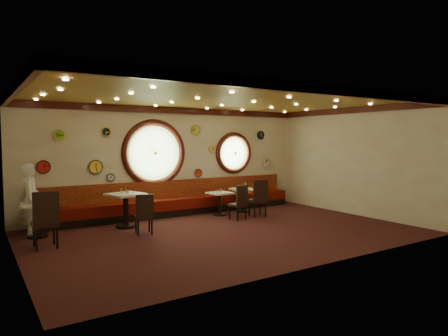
# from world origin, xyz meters

# --- Properties ---
(floor) EXTENTS (9.00, 6.00, 0.00)m
(floor) POSITION_xyz_m (0.00, 0.00, 0.00)
(floor) COLOR black
(floor) RESTS_ON ground
(ceiling) EXTENTS (9.00, 6.00, 0.02)m
(ceiling) POSITION_xyz_m (0.00, 0.00, 3.20)
(ceiling) COLOR #B48E32
(ceiling) RESTS_ON wall_back
(wall_back) EXTENTS (9.00, 0.02, 3.20)m
(wall_back) POSITION_xyz_m (0.00, 3.00, 1.60)
(wall_back) COLOR beige
(wall_back) RESTS_ON floor
(wall_front) EXTENTS (9.00, 0.02, 3.20)m
(wall_front) POSITION_xyz_m (0.00, -3.00, 1.60)
(wall_front) COLOR beige
(wall_front) RESTS_ON floor
(wall_left) EXTENTS (0.02, 6.00, 3.20)m
(wall_left) POSITION_xyz_m (-4.50, 0.00, 1.60)
(wall_left) COLOR beige
(wall_left) RESTS_ON floor
(wall_right) EXTENTS (0.02, 6.00, 3.20)m
(wall_right) POSITION_xyz_m (4.50, 0.00, 1.60)
(wall_right) COLOR beige
(wall_right) RESTS_ON floor
(molding_back) EXTENTS (9.00, 0.10, 0.18)m
(molding_back) POSITION_xyz_m (0.00, 2.95, 3.11)
(molding_back) COLOR #39100A
(molding_back) RESTS_ON wall_back
(molding_front) EXTENTS (9.00, 0.10, 0.18)m
(molding_front) POSITION_xyz_m (0.00, -2.95, 3.11)
(molding_front) COLOR #39100A
(molding_front) RESTS_ON wall_back
(molding_left) EXTENTS (0.10, 6.00, 0.18)m
(molding_left) POSITION_xyz_m (-4.45, 0.00, 3.11)
(molding_left) COLOR #39100A
(molding_left) RESTS_ON wall_back
(molding_right) EXTENTS (0.10, 6.00, 0.18)m
(molding_right) POSITION_xyz_m (4.45, 0.00, 3.11)
(molding_right) COLOR #39100A
(molding_right) RESTS_ON wall_back
(banquette_base) EXTENTS (8.00, 0.55, 0.20)m
(banquette_base) POSITION_xyz_m (0.00, 2.72, 0.10)
(banquette_base) COLOR black
(banquette_base) RESTS_ON floor
(banquette_seat) EXTENTS (8.00, 0.55, 0.30)m
(banquette_seat) POSITION_xyz_m (0.00, 2.72, 0.35)
(banquette_seat) COLOR #580D07
(banquette_seat) RESTS_ON banquette_base
(banquette_back) EXTENTS (8.00, 0.10, 0.55)m
(banquette_back) POSITION_xyz_m (0.00, 2.94, 0.75)
(banquette_back) COLOR #66080F
(banquette_back) RESTS_ON wall_back
(porthole_left_glass) EXTENTS (1.66, 0.02, 1.66)m
(porthole_left_glass) POSITION_xyz_m (-0.60, 3.00, 1.85)
(porthole_left_glass) COLOR #96C073
(porthole_left_glass) RESTS_ON wall_back
(porthole_left_frame) EXTENTS (1.98, 0.18, 1.98)m
(porthole_left_frame) POSITION_xyz_m (-0.60, 2.98, 1.85)
(porthole_left_frame) COLOR #39100A
(porthole_left_frame) RESTS_ON wall_back
(porthole_left_ring) EXTENTS (1.61, 0.03, 1.61)m
(porthole_left_ring) POSITION_xyz_m (-0.60, 2.95, 1.85)
(porthole_left_ring) COLOR yellow
(porthole_left_ring) RESTS_ON wall_back
(porthole_right_glass) EXTENTS (1.10, 0.02, 1.10)m
(porthole_right_glass) POSITION_xyz_m (2.20, 3.00, 1.80)
(porthole_right_glass) COLOR #96C073
(porthole_right_glass) RESTS_ON wall_back
(porthole_right_frame) EXTENTS (1.38, 0.18, 1.38)m
(porthole_right_frame) POSITION_xyz_m (2.20, 2.98, 1.80)
(porthole_right_frame) COLOR #39100A
(porthole_right_frame) RESTS_ON wall_back
(porthole_right_ring) EXTENTS (1.09, 0.03, 1.09)m
(porthole_right_ring) POSITION_xyz_m (2.20, 2.95, 1.80)
(porthole_right_ring) COLOR yellow
(porthole_right_ring) RESTS_ON wall_back
(wall_clock_0) EXTENTS (0.28, 0.03, 0.28)m
(wall_clock_0) POSITION_xyz_m (3.30, 2.96, 2.40)
(wall_clock_0) COLOR black
(wall_clock_0) RESTS_ON wall_back
(wall_clock_1) EXTENTS (0.32, 0.03, 0.32)m
(wall_clock_1) POSITION_xyz_m (-3.60, 2.96, 1.55)
(wall_clock_1) COLOR red
(wall_clock_1) RESTS_ON wall_back
(wall_clock_2) EXTENTS (0.22, 0.03, 0.22)m
(wall_clock_2) POSITION_xyz_m (1.35, 2.96, 1.95)
(wall_clock_2) COLOR #EBD04E
(wall_clock_2) RESTS_ON wall_back
(wall_clock_3) EXTENTS (0.26, 0.03, 0.26)m
(wall_clock_3) POSITION_xyz_m (-3.20, 2.96, 2.35)
(wall_clock_3) COLOR #76BC25
(wall_clock_3) RESTS_ON wall_back
(wall_clock_4) EXTENTS (0.24, 0.03, 0.24)m
(wall_clock_4) POSITION_xyz_m (0.85, 2.96, 1.20)
(wall_clock_4) COLOR red
(wall_clock_4) RESTS_ON wall_back
(wall_clock_5) EXTENTS (0.20, 0.03, 0.20)m
(wall_clock_5) POSITION_xyz_m (-1.90, 2.96, 1.20)
(wall_clock_5) COLOR white
(wall_clock_5) RESTS_ON wall_back
(wall_clock_6) EXTENTS (0.36, 0.03, 0.36)m
(wall_clock_6) POSITION_xyz_m (-2.30, 2.96, 1.50)
(wall_clock_6) COLOR yellow
(wall_clock_6) RESTS_ON wall_back
(wall_clock_7) EXTENTS (0.24, 0.03, 0.24)m
(wall_clock_7) POSITION_xyz_m (-2.00, 2.96, 2.45)
(wall_clock_7) COLOR black
(wall_clock_7) RESTS_ON wall_back
(wall_clock_8) EXTENTS (0.30, 0.03, 0.30)m
(wall_clock_8) POSITION_xyz_m (0.75, 2.96, 2.55)
(wall_clock_8) COLOR #A1B93A
(wall_clock_8) RESTS_ON wall_back
(wall_clock_9) EXTENTS (0.34, 0.03, 0.34)m
(wall_clock_9) POSITION_xyz_m (3.55, 2.96, 1.45)
(wall_clock_9) COLOR silver
(wall_clock_9) RESTS_ON wall_back
(table_a) EXTENTS (0.78, 0.78, 0.78)m
(table_a) POSITION_xyz_m (-3.90, 1.95, 0.49)
(table_a) COLOR black
(table_a) RESTS_ON floor
(table_b) EXTENTS (0.97, 0.97, 0.88)m
(table_b) POSITION_xyz_m (-1.85, 1.87, 0.55)
(table_b) COLOR black
(table_b) RESTS_ON floor
(table_c) EXTENTS (0.66, 0.66, 0.69)m
(table_c) POSITION_xyz_m (1.04, 1.98, 0.43)
(table_c) COLOR black
(table_c) RESTS_ON floor
(table_d) EXTENTS (0.71, 0.71, 0.73)m
(table_d) POSITION_xyz_m (1.95, 2.09, 0.46)
(table_d) COLOR black
(table_d) RESTS_ON floor
(chair_a) EXTENTS (0.51, 0.51, 0.74)m
(chair_a) POSITION_xyz_m (-3.90, 0.78, 0.68)
(chair_a) COLOR black
(chair_a) RESTS_ON floor
(chair_b) EXTENTS (0.48, 0.48, 0.60)m
(chair_b) POSITION_xyz_m (-1.75, 0.86, 0.55)
(chair_b) COLOR black
(chair_b) RESTS_ON floor
(chair_c) EXTENTS (0.47, 0.47, 0.61)m
(chair_c) POSITION_xyz_m (1.14, 1.10, 0.56)
(chair_c) COLOR black
(chair_c) RESTS_ON floor
(chair_d) EXTENTS (0.53, 0.53, 0.67)m
(chair_d) POSITION_xyz_m (1.86, 1.16, 0.62)
(chair_d) COLOR black
(chair_d) RESTS_ON floor
(condiment_a_salt) EXTENTS (0.03, 0.03, 0.10)m
(condiment_a_salt) POSITION_xyz_m (-3.95, 2.05, 0.83)
(condiment_a_salt) COLOR silver
(condiment_a_salt) RESTS_ON table_a
(condiment_b_salt) EXTENTS (0.04, 0.04, 0.11)m
(condiment_b_salt) POSITION_xyz_m (-1.93, 1.96, 0.93)
(condiment_b_salt) COLOR silver
(condiment_b_salt) RESTS_ON table_b
(condiment_c_salt) EXTENTS (0.04, 0.04, 0.10)m
(condiment_c_salt) POSITION_xyz_m (0.96, 1.98, 0.74)
(condiment_c_salt) COLOR silver
(condiment_c_salt) RESTS_ON table_c
(condiment_d_salt) EXTENTS (0.04, 0.04, 0.11)m
(condiment_d_salt) POSITION_xyz_m (1.86, 2.17, 0.78)
(condiment_d_salt) COLOR silver
(condiment_d_salt) RESTS_ON table_d
(condiment_a_pepper) EXTENTS (0.04, 0.04, 0.10)m
(condiment_a_pepper) POSITION_xyz_m (-3.82, 1.88, 0.83)
(condiment_a_pepper) COLOR silver
(condiment_a_pepper) RESTS_ON table_a
(condiment_b_pepper) EXTENTS (0.04, 0.04, 0.10)m
(condiment_b_pepper) POSITION_xyz_m (-1.83, 1.77, 0.93)
(condiment_b_pepper) COLOR silver
(condiment_b_pepper) RESTS_ON table_b
(condiment_c_pepper) EXTENTS (0.03, 0.03, 0.10)m
(condiment_c_pepper) POSITION_xyz_m (1.09, 2.00, 0.74)
(condiment_c_pepper) COLOR silver
(condiment_c_pepper) RESTS_ON table_c
(condiment_d_pepper) EXTENTS (0.03, 0.03, 0.09)m
(condiment_d_pepper) POSITION_xyz_m (1.94, 2.12, 0.77)
(condiment_d_pepper) COLOR silver
(condiment_d_pepper) RESTS_ON table_d
(condiment_a_bottle) EXTENTS (0.05, 0.05, 0.15)m
(condiment_a_bottle) POSITION_xyz_m (-3.76, 2.04, 0.86)
(condiment_a_bottle) COLOR gold
(condiment_a_bottle) RESTS_ON table_a
(condiment_b_bottle) EXTENTS (0.05, 0.05, 0.16)m
(condiment_b_bottle) POSITION_xyz_m (-1.80, 2.00, 0.96)
(condiment_b_bottle) COLOR orange
(condiment_b_bottle) RESTS_ON table_b
(condiment_c_bottle) EXTENTS (0.05, 0.05, 0.15)m
(condiment_c_bottle) POSITION_xyz_m (1.10, 2.07, 0.76)
(condiment_c_bottle) COLOR gold
(condiment_c_bottle) RESTS_ON table_c
(condiment_d_bottle) EXTENTS (0.05, 0.05, 0.16)m
(condiment_d_bottle) POSITION_xyz_m (2.10, 2.17, 0.81)
(condiment_d_bottle) COLOR gold
(condiment_d_bottle) RESTS_ON table_d
(waiter) EXTENTS (0.52, 0.69, 1.71)m
(waiter) POSITION_xyz_m (-4.00, 2.20, 0.86)
(waiter) COLOR white
(waiter) RESTS_ON floor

